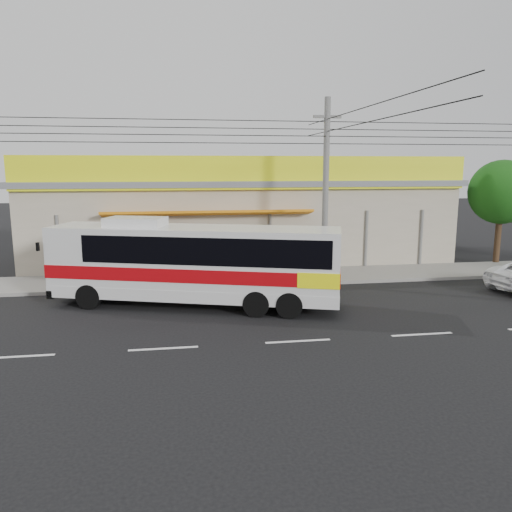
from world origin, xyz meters
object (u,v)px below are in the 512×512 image
at_px(utility_pole, 327,131).
at_px(motorbike_red, 155,264).
at_px(coach_bus, 199,260).
at_px(tree_near, 504,194).

bearing_deg(utility_pole, motorbike_red, 161.51).
distance_m(coach_bus, motorbike_red, 5.52).
height_order(motorbike_red, utility_pole, utility_pole).
bearing_deg(motorbike_red, tree_near, -73.33).
distance_m(motorbike_red, tree_near, 18.32).
distance_m(motorbike_red, utility_pole, 9.87).
distance_m(coach_bus, tree_near, 17.25).
relative_size(motorbike_red, tree_near, 0.37).
xyz_separation_m(coach_bus, motorbike_red, (-1.85, 5.09, -1.08)).
bearing_deg(tree_near, utility_pole, -164.27).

